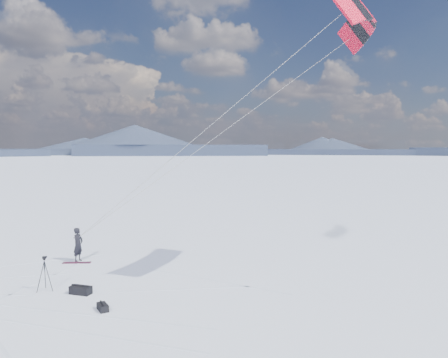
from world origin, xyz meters
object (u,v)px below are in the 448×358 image
at_px(snowkiter, 79,261).
at_px(tripod, 45,269).
at_px(gear_bag_b, 103,307).
at_px(snowboard, 77,263).
at_px(gear_bag_a, 81,290).

height_order(snowkiter, tripod, tripod).
relative_size(snowkiter, gear_bag_b, 2.58).
height_order(snowboard, gear_bag_b, gear_bag_b).
xyz_separation_m(snowkiter, tripod, (1.88, -4.49, 0.97)).
xyz_separation_m(snowboard, gear_bag_a, (3.42, -3.95, 0.16)).
bearing_deg(gear_bag_a, snowboard, 128.42).
height_order(snowboard, gear_bag_a, gear_bag_a).
bearing_deg(tripod, snowkiter, 103.70).
xyz_separation_m(gear_bag_a, gear_bag_b, (1.99, -1.22, -0.05)).
distance_m(snowkiter, snowboard, 0.38).
xyz_separation_m(snowboard, tripod, (1.72, -4.15, 0.95)).
bearing_deg(snowkiter, gear_bag_a, -144.54).
bearing_deg(gear_bag_b, gear_bag_a, -171.90).
bearing_deg(snowkiter, snowboard, -159.08).
xyz_separation_m(snowkiter, gear_bag_b, (5.56, -5.51, 0.13)).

